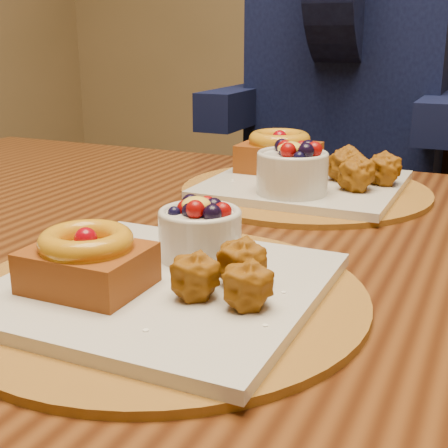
% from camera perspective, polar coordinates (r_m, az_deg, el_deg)
% --- Properties ---
extents(dining_table, '(1.60, 0.90, 0.76)m').
position_cam_1_polar(dining_table, '(0.80, 2.45, -6.13)').
color(dining_table, '#351809').
rests_on(dining_table, ground).
extents(place_setting_near, '(0.38, 0.38, 0.08)m').
position_cam_1_polar(place_setting_near, '(0.58, -5.67, -4.70)').
color(place_setting_near, brown).
rests_on(place_setting_near, dining_table).
extents(place_setting_far, '(0.38, 0.38, 0.09)m').
position_cam_1_polar(place_setting_far, '(0.96, 7.14, 4.49)').
color(place_setting_far, brown).
rests_on(place_setting_far, dining_table).
extents(chair_far, '(0.61, 0.61, 0.96)m').
position_cam_1_polar(chair_far, '(1.63, 13.11, 0.21)').
color(chair_far, black).
rests_on(chair_far, ground).
extents(diner, '(0.55, 0.52, 0.90)m').
position_cam_1_polar(diner, '(1.54, 11.45, 15.52)').
color(diner, black).
rests_on(diner, ground).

